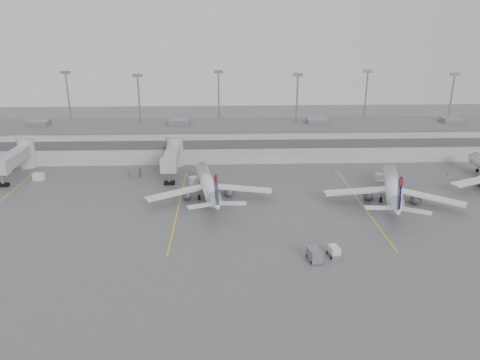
{
  "coord_description": "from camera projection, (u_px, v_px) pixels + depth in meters",
  "views": [
    {
      "loc": [
        -8.79,
        -58.63,
        33.83
      ],
      "look_at": [
        -5.83,
        24.0,
        5.0
      ],
      "focal_mm": 35.0,
      "sensor_mm": 36.0,
      "label": 1
    }
  ],
  "objects": [
    {
      "name": "ground",
      "position": [
        287.0,
        268.0,
        66.76
      ],
      "size": [
        260.0,
        260.0,
        0.0
      ],
      "primitive_type": "plane",
      "color": "#57575A",
      "rests_on": "ground"
    },
    {
      "name": "terminal",
      "position": [
        258.0,
        139.0,
        120.1
      ],
      "size": [
        152.0,
        17.0,
        9.45
      ],
      "color": "#9F9E9A",
      "rests_on": "ground"
    },
    {
      "name": "light_masts",
      "position": [
        257.0,
        105.0,
        122.95
      ],
      "size": [
        142.4,
        8.0,
        20.6
      ],
      "color": "gray",
      "rests_on": "ground"
    },
    {
      "name": "jet_bridge_left",
      "position": [
        20.0,
        156.0,
        106.75
      ],
      "size": [
        4.0,
        17.2,
        7.0
      ],
      "color": "#A1A4A7",
      "rests_on": "ground"
    },
    {
      "name": "jet_bridge_right",
      "position": [
        173.0,
        154.0,
        107.93
      ],
      "size": [
        4.0,
        17.2,
        7.0
      ],
      "color": "#A1A4A7",
      "rests_on": "ground"
    },
    {
      "name": "stand_markings",
      "position": [
        270.0,
        204.0,
        89.4
      ],
      "size": [
        105.25,
        40.0,
        0.01
      ],
      "color": "yellow",
      "rests_on": "ground"
    },
    {
      "name": "jet_mid_left",
      "position": [
        208.0,
        185.0,
        91.61
      ],
      "size": [
        24.55,
        27.73,
        9.01
      ],
      "rotation": [
        0.0,
        0.0,
        0.16
      ],
      "color": "silver",
      "rests_on": "ground"
    },
    {
      "name": "jet_mid_right",
      "position": [
        393.0,
        188.0,
        89.53
      ],
      "size": [
        25.09,
        28.52,
        9.45
      ],
      "rotation": [
        0.0,
        0.0,
        -0.28
      ],
      "color": "silver",
      "rests_on": "ground"
    },
    {
      "name": "baggage_tug",
      "position": [
        334.0,
        252.0,
        69.8
      ],
      "size": [
        1.93,
        2.67,
        1.59
      ],
      "rotation": [
        0.0,
        0.0,
        0.15
      ],
      "color": "silver",
      "rests_on": "ground"
    },
    {
      "name": "baggage_cart",
      "position": [
        314.0,
        255.0,
        68.45
      ],
      "size": [
        2.05,
        3.07,
        1.84
      ],
      "rotation": [
        0.0,
        0.0,
        0.15
      ],
      "color": "slate",
      "rests_on": "ground"
    },
    {
      "name": "gse_uld_a",
      "position": [
        39.0,
        177.0,
        102.49
      ],
      "size": [
        2.48,
        1.87,
        1.59
      ],
      "primitive_type": "cube",
      "rotation": [
        0.0,
        0.0,
        -0.17
      ],
      "color": "silver",
      "rests_on": "ground"
    },
    {
      "name": "gse_uld_b",
      "position": [
        196.0,
        181.0,
        99.3
      ],
      "size": [
        3.18,
        2.74,
        1.9
      ],
      "primitive_type": "cube",
      "rotation": [
        0.0,
        0.0,
        0.43
      ],
      "color": "silver",
      "rests_on": "ground"
    },
    {
      "name": "gse_uld_c",
      "position": [
        380.0,
        177.0,
        102.03
      ],
      "size": [
        2.53,
        2.13,
        1.52
      ],
      "primitive_type": "cube",
      "rotation": [
        0.0,
        0.0,
        -0.38
      ],
      "color": "silver",
      "rests_on": "ground"
    },
    {
      "name": "gse_loader",
      "position": [
        136.0,
        172.0,
        105.1
      ],
      "size": [
        1.89,
        2.99,
        1.86
      ],
      "primitive_type": "cube",
      "rotation": [
        0.0,
        0.0,
        -0.01
      ],
      "color": "slate",
      "rests_on": "ground"
    },
    {
      "name": "cone_a",
      "position": [
        33.0,
        177.0,
        103.26
      ],
      "size": [
        0.5,
        0.5,
        0.79
      ],
      "primitive_type": "cone",
      "color": "red",
      "rests_on": "ground"
    },
    {
      "name": "cone_b",
      "position": [
        148.0,
        181.0,
        100.88
      ],
      "size": [
        0.49,
        0.49,
        0.78
      ],
      "primitive_type": "cone",
      "color": "red",
      "rests_on": "ground"
    },
    {
      "name": "cone_c",
      "position": [
        332.0,
        172.0,
        106.59
      ],
      "size": [
        0.45,
        0.45,
        0.72
      ],
      "primitive_type": "cone",
      "color": "red",
      "rests_on": "ground"
    },
    {
      "name": "cone_d",
      "position": [
        448.0,
        173.0,
        105.95
      ],
      "size": [
        0.47,
        0.47,
        0.75
      ],
      "primitive_type": "cone",
      "color": "red",
      "rests_on": "ground"
    }
  ]
}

